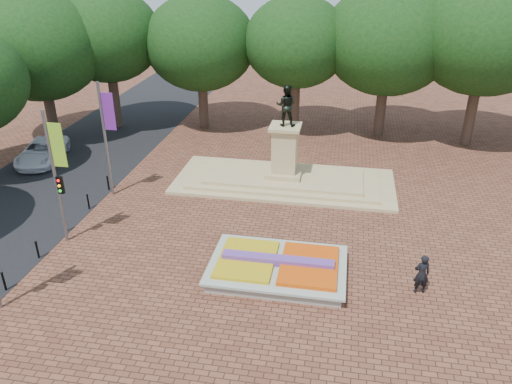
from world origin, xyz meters
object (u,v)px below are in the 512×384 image
Objects in this scene: flower_bed at (278,267)px; van at (42,151)px; pedestrian at (422,274)px; monument at (284,171)px.

van is at bearing 150.08° from flower_bed.
pedestrian is at bearing -36.20° from van.
flower_bed is 21.19m from van.
pedestrian reaches higher than flower_bed.
monument is 2.58× the size of van.
pedestrian reaches higher than van.
flower_bed is 1.16× the size of van.
pedestrian is (24.68, -10.80, 0.20)m from van.
monument is at bearing -14.46° from van.
monument reaches higher than flower_bed.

